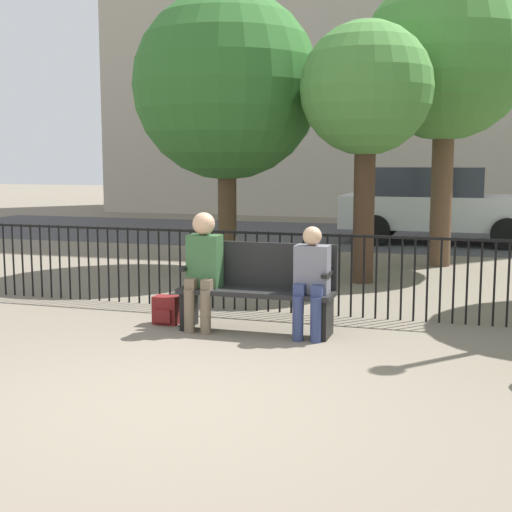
% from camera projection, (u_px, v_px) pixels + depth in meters
% --- Properties ---
extents(ground_plane, '(80.00, 80.00, 0.00)m').
position_uv_depth(ground_plane, '(166.00, 402.00, 5.28)').
color(ground_plane, '#706656').
extents(park_bench, '(1.62, 0.45, 0.92)m').
position_uv_depth(park_bench, '(258.00, 284.00, 7.42)').
color(park_bench, black).
rests_on(park_bench, ground).
extents(seated_person_0, '(0.34, 0.39, 1.24)m').
position_uv_depth(seated_person_0, '(203.00, 263.00, 7.44)').
color(seated_person_0, brown).
rests_on(seated_person_0, ground).
extents(seated_person_1, '(0.34, 0.39, 1.12)m').
position_uv_depth(seated_person_1, '(311.00, 276.00, 7.10)').
color(seated_person_1, navy).
rests_on(seated_person_1, ground).
extents(backpack, '(0.27, 0.23, 0.31)m').
position_uv_depth(backpack, '(166.00, 310.00, 7.77)').
color(backpack, maroon).
rests_on(backpack, ground).
extents(fence_railing, '(9.01, 0.03, 0.95)m').
position_uv_depth(fence_railing, '(280.00, 265.00, 8.29)').
color(fence_railing, black).
rests_on(fence_railing, ground).
extents(tree_0, '(2.74, 2.74, 4.83)m').
position_uv_depth(tree_0, '(446.00, 58.00, 11.60)').
color(tree_0, brown).
rests_on(tree_0, ground).
extents(tree_2, '(1.88, 1.88, 3.72)m').
position_uv_depth(tree_2, '(366.00, 92.00, 10.04)').
color(tree_2, '#422D1E').
rests_on(tree_2, ground).
extents(tree_3, '(2.99, 2.99, 4.44)m').
position_uv_depth(tree_3, '(227.00, 87.00, 11.33)').
color(tree_3, '#4C3823').
rests_on(tree_3, ground).
extents(street_surface, '(24.00, 6.00, 0.01)m').
position_uv_depth(street_surface, '(379.00, 236.00, 16.64)').
color(street_surface, '#3D3D3F').
rests_on(street_surface, ground).
extents(parked_car_0, '(4.20, 1.94, 1.62)m').
position_uv_depth(parked_car_0, '(438.00, 204.00, 15.23)').
color(parked_car_0, silver).
rests_on(parked_car_0, ground).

